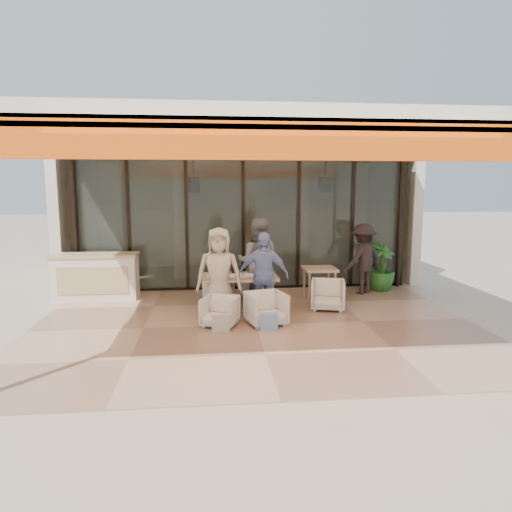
{
  "coord_description": "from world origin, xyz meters",
  "views": [
    {
      "loc": [
        -0.79,
        -7.96,
        2.51
      ],
      "look_at": [
        0.1,
        0.9,
        1.15
      ],
      "focal_mm": 32.0,
      "sensor_mm": 36.0,
      "label": 1
    }
  ],
  "objects": [
    {
      "name": "diner_grey",
      "position": [
        0.2,
        1.44,
        0.93
      ],
      "size": [
        1.07,
        0.94,
        1.87
      ],
      "primitive_type": "imported",
      "rotation": [
        0.0,
        0.0,
        2.85
      ],
      "color": "slate",
      "rests_on": "ground"
    },
    {
      "name": "terrace_structure",
      "position": [
        0.0,
        -0.26,
        3.25
      ],
      "size": [
        8.0,
        6.0,
        3.4
      ],
      "color": "silver",
      "rests_on": "ground"
    },
    {
      "name": "terrace_floor",
      "position": [
        0.0,
        0.0,
        0.01
      ],
      "size": [
        8.0,
        6.0,
        0.01
      ],
      "primitive_type": "cube",
      "color": "tan",
      "rests_on": "ground"
    },
    {
      "name": "chair_near_right",
      "position": [
        0.2,
        0.04,
        0.34
      ],
      "size": [
        0.8,
        0.77,
        0.68
      ],
      "primitive_type": "imported",
      "rotation": [
        0.0,
        0.0,
        0.26
      ],
      "color": "silver",
      "rests_on": "ground"
    },
    {
      "name": "side_chair",
      "position": [
        1.59,
        0.95,
        0.34
      ],
      "size": [
        0.8,
        0.77,
        0.69
      ],
      "primitive_type": "imported",
      "rotation": [
        0.0,
        0.0,
        -0.25
      ],
      "color": "silver",
      "rests_on": "ground"
    },
    {
      "name": "chair_far_left",
      "position": [
        -0.64,
        1.94,
        0.3
      ],
      "size": [
        0.7,
        0.67,
        0.61
      ],
      "primitive_type": "imported",
      "rotation": [
        0.0,
        0.0,
        3.37
      ],
      "color": "silver",
      "rests_on": "ground"
    },
    {
      "name": "diner_periwinkle",
      "position": [
        0.2,
        0.54,
        0.83
      ],
      "size": [
        1.02,
        0.54,
        1.66
      ],
      "primitive_type": "imported",
      "rotation": [
        0.0,
        0.0,
        -0.15
      ],
      "color": "#7D90D1",
      "rests_on": "ground"
    },
    {
      "name": "potted_palm",
      "position": [
        3.29,
        2.49,
        0.59
      ],
      "size": [
        0.9,
        0.9,
        1.18
      ],
      "primitive_type": "imported",
      "rotation": [
        0.0,
        0.0,
        0.54
      ],
      "color": "#1E5919",
      "rests_on": "ground"
    },
    {
      "name": "glass_storefront",
      "position": [
        0.0,
        3.0,
        1.6
      ],
      "size": [
        8.08,
        0.1,
        3.2
      ],
      "color": "#9EADA3",
      "rests_on": "ground"
    },
    {
      "name": "chair_near_left",
      "position": [
        -0.64,
        0.04,
        0.31
      ],
      "size": [
        0.75,
        0.73,
        0.61
      ],
      "primitive_type": "imported",
      "rotation": [
        0.0,
        0.0,
        -0.36
      ],
      "color": "silver",
      "rests_on": "ground"
    },
    {
      "name": "ground",
      "position": [
        0.0,
        0.0,
        0.0
      ],
      "size": [
        70.0,
        70.0,
        0.0
      ],
      "primitive_type": "plane",
      "color": "#C6B293",
      "rests_on": "ground"
    },
    {
      "name": "dining_table",
      "position": [
        -0.23,
        1.0,
        0.69
      ],
      "size": [
        1.5,
        0.9,
        0.93
      ],
      "color": "tan",
      "rests_on": "ground"
    },
    {
      "name": "standing_woman",
      "position": [
        2.74,
        2.22,
        0.83
      ],
      "size": [
        1.24,
        1.05,
        1.66
      ],
      "primitive_type": "imported",
      "rotation": [
        0.0,
        0.0,
        3.63
      ],
      "color": "black",
      "rests_on": "ground"
    },
    {
      "name": "tote_bag_blue",
      "position": [
        0.2,
        -0.36,
        0.17
      ],
      "size": [
        0.3,
        0.1,
        0.34
      ],
      "primitive_type": "cube",
      "color": "#99BFD8",
      "rests_on": "ground"
    },
    {
      "name": "host_counter",
      "position": [
        -3.34,
        2.3,
        0.53
      ],
      "size": [
        1.85,
        0.65,
        1.04
      ],
      "color": "silver",
      "rests_on": "ground"
    },
    {
      "name": "side_table",
      "position": [
        1.59,
        1.7,
        0.64
      ],
      "size": [
        0.7,
        0.7,
        0.74
      ],
      "color": "tan",
      "rests_on": "ground"
    },
    {
      "name": "chair_far_right",
      "position": [
        0.2,
        1.94,
        0.31
      ],
      "size": [
        0.73,
        0.71,
        0.63
      ],
      "primitive_type": "imported",
      "rotation": [
        0.0,
        0.0,
        3.39
      ],
      "color": "silver",
      "rests_on": "ground"
    },
    {
      "name": "interior_block",
      "position": [
        0.01,
        5.31,
        2.23
      ],
      "size": [
        9.05,
        3.62,
        3.52
      ],
      "color": "silver",
      "rests_on": "ground"
    },
    {
      "name": "diner_navy",
      "position": [
        -0.64,
        1.44,
        0.8
      ],
      "size": [
        0.61,
        0.43,
        1.61
      ],
      "primitive_type": "imported",
      "rotation": [
        0.0,
        0.0,
        3.06
      ],
      "color": "#1A2239",
      "rests_on": "ground"
    },
    {
      "name": "diner_cream",
      "position": [
        -0.64,
        0.54,
        0.88
      ],
      "size": [
        0.9,
        0.62,
        1.76
      ],
      "primitive_type": "imported",
      "rotation": [
        0.0,
        0.0,
        -0.08
      ],
      "color": "beige",
      "rests_on": "ground"
    },
    {
      "name": "tote_bag_cream",
      "position": [
        -0.64,
        -0.36,
        0.17
      ],
      "size": [
        0.3,
        0.1,
        0.34
      ],
      "primitive_type": "cube",
      "color": "silver",
      "rests_on": "ground"
    }
  ]
}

